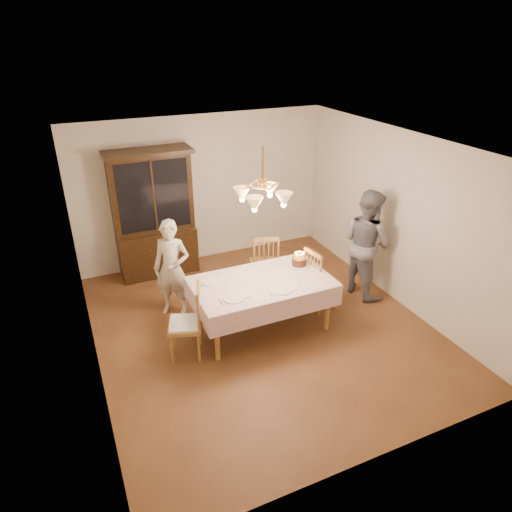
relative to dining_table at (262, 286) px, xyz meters
name	(u,v)px	position (x,y,z in m)	size (l,w,h in m)	color
ground	(262,327)	(0.00, 0.00, -0.68)	(5.00, 5.00, 0.00)	#573219
room_shell	(262,226)	(0.00, 0.00, 0.90)	(5.00, 5.00, 5.00)	white
dining_table	(262,286)	(0.00, 0.00, 0.00)	(1.90, 1.10, 0.76)	olive
china_hutch	(154,216)	(-0.95, 2.25, 0.36)	(1.38, 0.54, 2.16)	black
chair_far_side	(264,265)	(0.49, 0.96, -0.24)	(0.54, 0.52, 1.00)	olive
chair_left_end	(186,325)	(-1.14, -0.15, -0.23)	(0.54, 0.55, 1.00)	olive
chair_right_end	(321,282)	(1.03, 0.11, -0.24)	(0.47, 0.49, 1.00)	olive
elderly_woman	(172,268)	(-1.03, 0.89, 0.06)	(0.54, 0.35, 1.48)	beige
adult_in_grey	(366,243)	(1.90, 0.24, 0.18)	(0.84, 0.65, 1.73)	slate
birthday_cake	(299,262)	(0.68, 0.19, 0.13)	(0.30, 0.30, 0.21)	white
place_setting_near_left	(235,298)	(-0.51, -0.27, 0.08)	(0.41, 0.27, 0.02)	white
place_setting_near_right	(283,290)	(0.15, -0.35, 0.08)	(0.38, 0.23, 0.02)	white
place_setting_far_left	(212,281)	(-0.64, 0.26, 0.08)	(0.39, 0.24, 0.02)	white
chandelier	(263,196)	(0.00, 0.00, 1.29)	(0.62, 0.62, 0.73)	#BF8C3F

